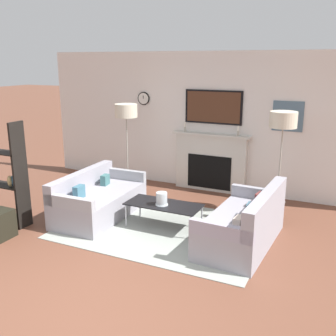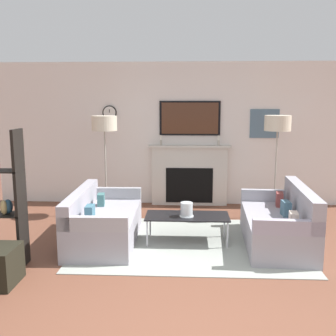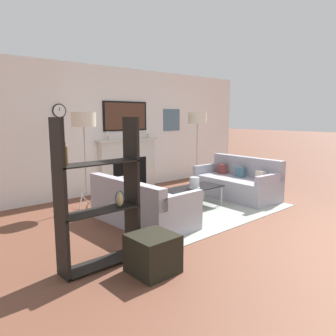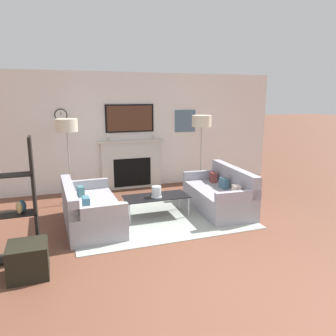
# 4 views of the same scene
# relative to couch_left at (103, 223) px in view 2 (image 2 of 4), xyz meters

# --- Properties ---
(ground_plane) EXTENTS (60.00, 60.00, 0.00)m
(ground_plane) POSITION_rel_couch_left_xyz_m (1.23, -2.09, -0.27)
(ground_plane) COLOR brown
(fireplace_wall) EXTENTS (7.48, 0.28, 2.70)m
(fireplace_wall) POSITION_rel_couch_left_xyz_m (1.24, 2.20, 0.96)
(fireplace_wall) COLOR white
(fireplace_wall) RESTS_ON ground_plane
(area_rug) EXTENTS (3.08, 2.21, 0.01)m
(area_rug) POSITION_rel_couch_left_xyz_m (1.23, 0.00, -0.27)
(area_rug) COLOR #949A92
(area_rug) RESTS_ON ground_plane
(couch_left) EXTENTS (0.90, 1.72, 0.74)m
(couch_left) POSITION_rel_couch_left_xyz_m (0.00, 0.00, 0.00)
(couch_left) COLOR #9895A0
(couch_left) RESTS_ON ground_plane
(couch_right) EXTENTS (0.92, 1.74, 0.82)m
(couch_right) POSITION_rel_couch_left_xyz_m (2.47, -0.00, 0.02)
(couch_right) COLOR #9895A0
(couch_right) RESTS_ON ground_plane
(coffee_table) EXTENTS (1.17, 0.53, 0.39)m
(coffee_table) POSITION_rel_couch_left_xyz_m (1.20, 0.04, 0.09)
(coffee_table) COLOR black
(coffee_table) RESTS_ON ground_plane
(hurricane_candle) EXTENTS (0.20, 0.20, 0.20)m
(hurricane_candle) POSITION_rel_couch_left_xyz_m (1.19, -0.01, 0.21)
(hurricane_candle) COLOR silver
(hurricane_candle) RESTS_ON coffee_table
(floor_lamp_left) EXTENTS (0.43, 0.43, 1.74)m
(floor_lamp_left) POSITION_rel_couch_left_xyz_m (-0.22, 1.34, 1.31)
(floor_lamp_left) COLOR #9E998E
(floor_lamp_left) RESTS_ON ground_plane
(floor_lamp_right) EXTENTS (0.44, 0.44, 1.75)m
(floor_lamp_right) POSITION_rel_couch_left_xyz_m (2.69, 1.34, 1.32)
(floor_lamp_right) COLOR #9E998E
(floor_lamp_right) RESTS_ON ground_plane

